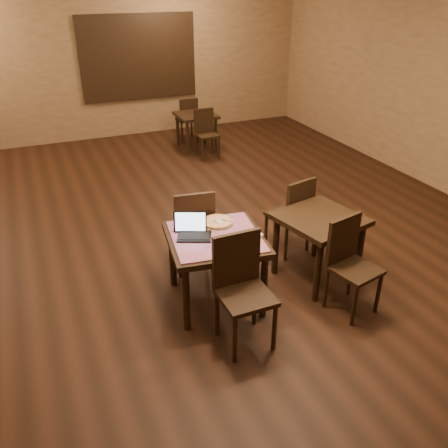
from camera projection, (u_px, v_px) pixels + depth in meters
name	position (u px, v px, depth m)	size (l,w,h in m)	color
ground	(207.00, 244.00, 5.97)	(10.00, 10.00, 0.00)	black
wall_back	(114.00, 61.00, 9.34)	(8.00, 0.02, 3.00)	olive
mural	(139.00, 58.00, 9.46)	(2.34, 0.05, 1.64)	#245F84
tiled_table	(216.00, 245.00, 4.66)	(1.04, 1.04, 0.76)	black
chair_main_near	(241.00, 283.00, 4.20)	(0.46, 0.46, 1.05)	black
chair_main_far	(194.00, 226.00, 5.20)	(0.49, 0.49, 1.01)	black
laptop	(192.00, 230.00, 4.60)	(0.39, 0.37, 0.22)	black
plate	(244.00, 239.00, 4.54)	(0.25, 0.25, 0.01)	white
pizza_slice	(244.00, 237.00, 4.53)	(0.21, 0.21, 0.02)	beige
pizza_pan	(217.00, 223.00, 4.85)	(0.35, 0.35, 0.01)	silver
pizza_whole	(217.00, 221.00, 4.84)	(0.32, 0.32, 0.02)	beige
spatula	(220.00, 221.00, 4.83)	(0.10, 0.24, 0.01)	silver
napkin_roll	(259.00, 233.00, 4.63)	(0.04, 0.16, 0.04)	white
other_table_a	(196.00, 120.00, 9.05)	(0.72, 0.72, 0.67)	black
other_table_a_chair_near	(206.00, 130.00, 8.67)	(0.38, 0.38, 0.87)	black
other_table_a_chair_far	(188.00, 117.00, 9.50)	(0.38, 0.38, 0.87)	black
other_table_c	(319.00, 227.00, 5.06)	(0.96, 0.96, 0.75)	black
other_table_c_chair_near	(349.00, 259.00, 4.63)	(0.50, 0.50, 0.97)	black
other_table_c_chair_far	(293.00, 212.00, 5.57)	(0.50, 0.50, 0.97)	black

